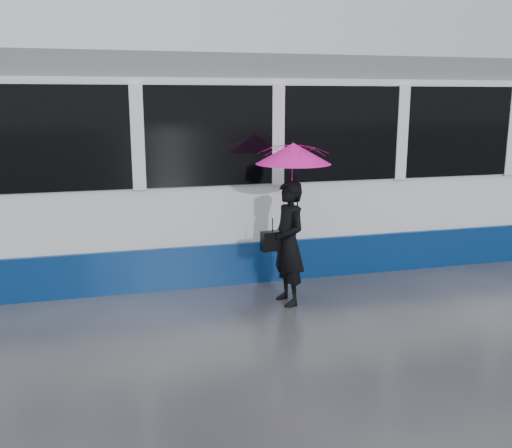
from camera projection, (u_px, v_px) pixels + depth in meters
name	position (u px, v px, depth m)	size (l,w,h in m)	color
ground	(218.00, 318.00, 7.22)	(90.00, 90.00, 0.00)	#29292D
rails	(188.00, 263.00, 9.58)	(34.00, 1.51, 0.02)	#3F3D38
tram	(284.00, 164.00, 9.66)	(26.00, 2.56, 3.35)	white
woman	(289.00, 243.00, 7.58)	(0.61, 0.40, 1.68)	black
umbrella	(293.00, 168.00, 7.38)	(1.13, 1.13, 1.13)	#FF1576
handbag	(272.00, 241.00, 7.54)	(0.32, 0.18, 0.44)	black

